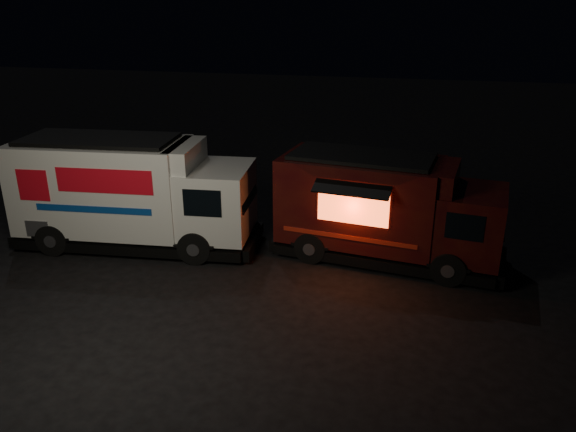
# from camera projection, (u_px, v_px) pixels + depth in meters

# --- Properties ---
(ground) EXTENTS (80.00, 80.00, 0.00)m
(ground) POSITION_uv_depth(u_px,v_px,m) (214.00, 286.00, 13.91)
(ground) COLOR black
(ground) RESTS_ON ground
(white_truck) EXTENTS (7.06, 2.94, 3.12)m
(white_truck) POSITION_uv_depth(u_px,v_px,m) (136.00, 193.00, 15.77)
(white_truck) COLOR silver
(white_truck) RESTS_ON ground
(red_truck) EXTENTS (6.38, 3.09, 2.85)m
(red_truck) POSITION_uv_depth(u_px,v_px,m) (389.00, 209.00, 14.92)
(red_truck) COLOR #3C110A
(red_truck) RESTS_ON ground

